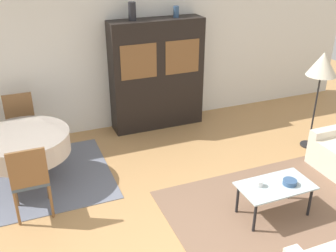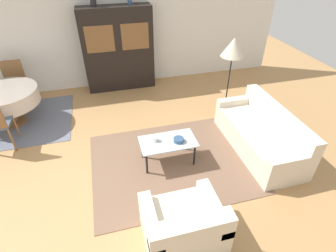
{
  "view_description": "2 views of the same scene",
  "coord_description": "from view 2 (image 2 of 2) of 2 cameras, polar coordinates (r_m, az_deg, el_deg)",
  "views": [
    {
      "loc": [
        -1.54,
        -2.93,
        3.21
      ],
      "look_at": [
        0.2,
        1.4,
        0.95
      ],
      "focal_mm": 42.0,
      "sensor_mm": 36.0,
      "label": 1
    },
    {
      "loc": [
        0.34,
        -2.91,
        3.16
      ],
      "look_at": [
        1.2,
        0.32,
        0.75
      ],
      "focal_mm": 28.0,
      "sensor_mm": 36.0,
      "label": 2
    }
  ],
  "objects": [
    {
      "name": "dining_chair_far",
      "position": [
        6.84,
        -30.46,
        8.53
      ],
      "size": [
        0.44,
        0.44,
        0.99
      ],
      "rotation": [
        0.0,
        0.0,
        3.14
      ],
      "color": "brown",
      "rests_on": "dining_rug"
    },
    {
      "name": "floor_lamp",
      "position": [
        5.49,
        14.01,
        15.93
      ],
      "size": [
        0.47,
        0.47,
        1.62
      ],
      "color": "black",
      "rests_on": "ground_plane"
    },
    {
      "name": "wall_back",
      "position": [
        6.8,
        -18.21,
        18.63
      ],
      "size": [
        10.0,
        0.06,
        2.7
      ],
      "color": "white",
      "rests_on": "ground_plane"
    },
    {
      "name": "ground_plane",
      "position": [
        4.31,
        -14.85,
        -13.03
      ],
      "size": [
        14.0,
        14.0,
        0.0
      ],
      "primitive_type": "plane",
      "color": "tan"
    },
    {
      "name": "cup",
      "position": [
        4.29,
        -2.85,
        -2.84
      ],
      "size": [
        0.1,
        0.1,
        0.08
      ],
      "color": "white",
      "rests_on": "coffee_table"
    },
    {
      "name": "vase_short",
      "position": [
        6.42,
        -8.35,
        25.5
      ],
      "size": [
        0.1,
        0.1,
        0.19
      ],
      "color": "#33517A",
      "rests_on": "display_cabinet"
    },
    {
      "name": "dining_rug",
      "position": [
        6.39,
        -30.74,
        0.58
      ],
      "size": [
        2.39,
        1.84,
        0.01
      ],
      "color": "slate",
      "rests_on": "ground_plane"
    },
    {
      "name": "bowl",
      "position": [
        4.29,
        2.34,
        -3.03
      ],
      "size": [
        0.17,
        0.17,
        0.06
      ],
      "color": "#33517A",
      "rests_on": "coffee_table"
    },
    {
      "name": "armchair",
      "position": [
        3.42,
        3.39,
        -21.12
      ],
      "size": [
        0.95,
        0.81,
        0.76
      ],
      "color": "beige",
      "rests_on": "ground_plane"
    },
    {
      "name": "area_rug",
      "position": [
        4.57,
        0.78,
        -7.89
      ],
      "size": [
        2.69,
        2.15,
        0.01
      ],
      "color": "brown",
      "rests_on": "ground_plane"
    },
    {
      "name": "couch",
      "position": [
        4.97,
        19.59,
        -1.85
      ],
      "size": [
        0.82,
        1.95,
        0.79
      ],
      "rotation": [
        0.0,
        0.0,
        1.57
      ],
      "color": "beige",
      "rests_on": "ground_plane"
    },
    {
      "name": "display_cabinet",
      "position": [
        6.66,
        -10.76,
        16.04
      ],
      "size": [
        1.66,
        0.44,
        1.96
      ],
      "color": "black",
      "rests_on": "ground_plane"
    },
    {
      "name": "dining_table",
      "position": [
        6.09,
        -31.95,
        5.28
      ],
      "size": [
        1.26,
        1.26,
        0.75
      ],
      "color": "brown",
      "rests_on": "dining_rug"
    },
    {
      "name": "coffee_table",
      "position": [
        4.34,
        0.0,
        -3.82
      ],
      "size": [
        0.93,
        0.51,
        0.43
      ],
      "color": "black",
      "rests_on": "area_rug"
    }
  ]
}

